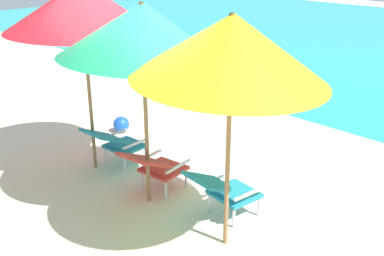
{
  "coord_description": "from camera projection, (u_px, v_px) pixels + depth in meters",
  "views": [
    {
      "loc": [
        4.19,
        -3.82,
        3.08
      ],
      "look_at": [
        0.0,
        0.29,
        0.75
      ],
      "focal_mm": 42.9,
      "sensor_mm": 36.0,
      "label": 1
    }
  ],
  "objects": [
    {
      "name": "ground_plane",
      "position": [
        326.0,
        115.0,
        9.01
      ],
      "size": [
        40.0,
        40.0,
        0.0
      ],
      "primitive_type": "plane",
      "color": "beige"
    },
    {
      "name": "lounge_chair_left",
      "position": [
        116.0,
        142.0,
        6.75
      ],
      "size": [
        0.59,
        0.9,
        0.68
      ],
      "color": "teal",
      "rests_on": "ground_plane"
    },
    {
      "name": "lounge_chair_center",
      "position": [
        155.0,
        165.0,
        6.03
      ],
      "size": [
        0.65,
        0.94,
        0.68
      ],
      "color": "red",
      "rests_on": "ground_plane"
    },
    {
      "name": "lounge_chair_right",
      "position": [
        224.0,
        189.0,
        5.43
      ],
      "size": [
        0.63,
        0.93,
        0.68
      ],
      "color": "teal",
      "rests_on": "ground_plane"
    },
    {
      "name": "beach_umbrella_left",
      "position": [
        82.0,
        7.0,
        6.02
      ],
      "size": [
        2.46,
        2.47,
        2.7
      ],
      "color": "olive",
      "rests_on": "ground_plane"
    },
    {
      "name": "beach_umbrella_center",
      "position": [
        142.0,
        31.0,
        5.16
      ],
      "size": [
        2.46,
        2.48,
        2.58
      ],
      "color": "olive",
      "rests_on": "ground_plane"
    },
    {
      "name": "beach_umbrella_right",
      "position": [
        231.0,
        48.0,
        4.31
      ],
      "size": [
        2.6,
        2.58,
        2.57
      ],
      "color": "olive",
      "rests_on": "ground_plane"
    },
    {
      "name": "beach_ball",
      "position": [
        121.0,
        124.0,
        8.12
      ],
      "size": [
        0.29,
        0.29,
        0.29
      ],
      "primitive_type": "sphere",
      "color": "blue",
      "rests_on": "ground_plane"
    }
  ]
}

